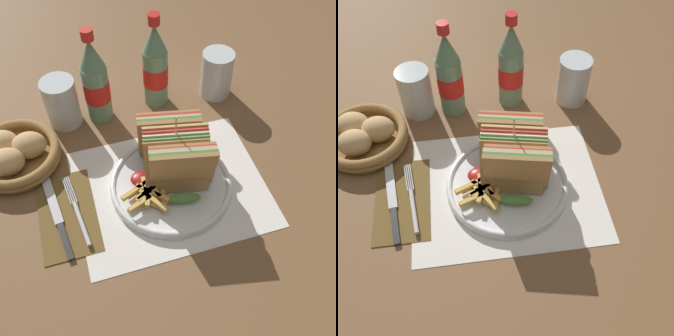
% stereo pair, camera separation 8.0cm
% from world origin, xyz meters
% --- Properties ---
extents(ground_plane, '(4.00, 4.00, 0.00)m').
position_xyz_m(ground_plane, '(0.00, 0.00, 0.00)').
color(ground_plane, brown).
extents(placemat, '(0.39, 0.31, 0.00)m').
position_xyz_m(placemat, '(0.01, 0.01, 0.00)').
color(placemat, silver).
rests_on(placemat, ground_plane).
extents(plate_main, '(0.25, 0.25, 0.02)m').
position_xyz_m(plate_main, '(0.01, 0.01, 0.01)').
color(plate_main, white).
rests_on(plate_main, ground_plane).
extents(club_sandwich, '(0.14, 0.19, 0.17)m').
position_xyz_m(club_sandwich, '(0.03, 0.03, 0.08)').
color(club_sandwich, tan).
rests_on(club_sandwich, plate_main).
extents(fries_pile, '(0.10, 0.10, 0.02)m').
position_xyz_m(fries_pile, '(-0.04, -0.01, 0.03)').
color(fries_pile, gold).
rests_on(fries_pile, plate_main).
extents(ketchup_blob, '(0.05, 0.04, 0.02)m').
position_xyz_m(ketchup_blob, '(-0.04, 0.03, 0.03)').
color(ketchup_blob, maroon).
rests_on(ketchup_blob, plate_main).
extents(napkin, '(0.11, 0.20, 0.00)m').
position_xyz_m(napkin, '(-0.20, 0.01, 0.00)').
color(napkin, brown).
rests_on(napkin, ground_plane).
extents(fork, '(0.03, 0.17, 0.01)m').
position_xyz_m(fork, '(-0.18, -0.01, 0.01)').
color(fork, silver).
rests_on(fork, napkin).
extents(knife, '(0.04, 0.21, 0.00)m').
position_xyz_m(knife, '(-0.22, 0.00, 0.01)').
color(knife, black).
rests_on(knife, napkin).
extents(coke_bottle_near, '(0.06, 0.06, 0.23)m').
position_xyz_m(coke_bottle_near, '(-0.09, 0.26, 0.10)').
color(coke_bottle_near, slate).
rests_on(coke_bottle_near, ground_plane).
extents(coke_bottle_far, '(0.06, 0.06, 0.23)m').
position_xyz_m(coke_bottle_far, '(0.06, 0.28, 0.10)').
color(coke_bottle_far, slate).
rests_on(coke_bottle_far, ground_plane).
extents(glass_near, '(0.08, 0.08, 0.12)m').
position_xyz_m(glass_near, '(0.21, 0.26, 0.06)').
color(glass_near, silver).
rests_on(glass_near, ground_plane).
extents(glass_far, '(0.08, 0.08, 0.12)m').
position_xyz_m(glass_far, '(-0.17, 0.27, 0.06)').
color(glass_far, silver).
rests_on(glass_far, ground_plane).
extents(bread_basket, '(0.19, 0.19, 0.07)m').
position_xyz_m(bread_basket, '(-0.29, 0.17, 0.03)').
color(bread_basket, olive).
rests_on(bread_basket, ground_plane).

